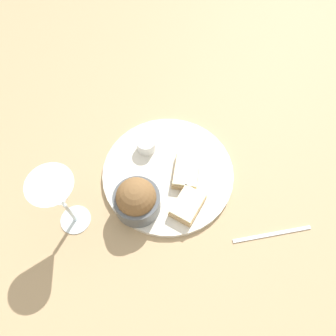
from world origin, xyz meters
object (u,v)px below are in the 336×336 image
object	(u,v)px
salad_bowl	(137,199)
cheese_toast_near	(186,170)
sauce_ramekin	(146,144)
wine_glass	(58,196)
cheese_toast_far	(188,205)
fork	(272,234)

from	to	relation	value
salad_bowl	cheese_toast_near	distance (m)	0.14
sauce_ramekin	wine_glass	size ratio (longest dim) A/B	0.24
cheese_toast_far	fork	xyz separation A→B (m)	(-0.04, -0.19, -0.02)
cheese_toast_near	wine_glass	size ratio (longest dim) A/B	0.49
sauce_ramekin	cheese_toast_far	bearing A→B (deg)	-141.83
salad_bowl	cheese_toast_near	xyz separation A→B (m)	(0.10, -0.10, -0.03)
wine_glass	fork	distance (m)	0.46
sauce_ramekin	cheese_toast_near	bearing A→B (deg)	-118.53
salad_bowl	cheese_toast_near	bearing A→B (deg)	-45.76
cheese_toast_near	cheese_toast_far	distance (m)	0.09
cheese_toast_near	cheese_toast_far	xyz separation A→B (m)	(-0.09, -0.01, 0.00)
salad_bowl	sauce_ramekin	size ratio (longest dim) A/B	2.24
cheese_toast_near	fork	xyz separation A→B (m)	(-0.13, -0.20, -0.02)
cheese_toast_far	wine_glass	world-z (taller)	wine_glass
cheese_toast_far	fork	size ratio (longest dim) A/B	0.55
cheese_toast_far	cheese_toast_near	bearing A→B (deg)	6.53
salad_bowl	wine_glass	size ratio (longest dim) A/B	0.54
sauce_ramekin	wine_glass	distance (m)	0.26
cheese_toast_far	fork	world-z (taller)	cheese_toast_far
cheese_toast_near	wine_glass	world-z (taller)	wine_glass
cheese_toast_far	wine_glass	size ratio (longest dim) A/B	0.50
salad_bowl	cheese_toast_far	xyz separation A→B (m)	(0.01, -0.11, -0.03)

